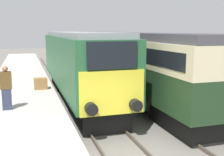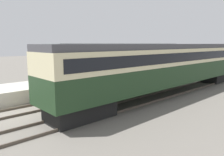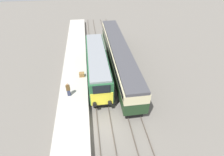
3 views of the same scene
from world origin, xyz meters
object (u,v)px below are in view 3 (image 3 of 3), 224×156
(passenger_carriage, at_px, (119,54))
(person_on_platform, at_px, (68,90))
(locomotive, at_px, (97,64))
(luggage_crate, at_px, (82,75))

(passenger_carriage, xyz_separation_m, person_on_platform, (-7.18, -6.66, -0.60))
(passenger_carriage, bearing_deg, locomotive, -147.85)
(locomotive, xyz_separation_m, person_on_platform, (-3.78, -4.52, -0.40))
(person_on_platform, bearing_deg, luggage_crate, 67.72)
(passenger_carriage, bearing_deg, luggage_crate, -152.73)
(luggage_crate, bearing_deg, passenger_carriage, 27.27)
(locomotive, distance_m, passenger_carriage, 4.02)
(person_on_platform, xyz_separation_m, luggage_crate, (1.54, 3.75, -0.60))
(passenger_carriage, distance_m, luggage_crate, 6.46)
(luggage_crate, bearing_deg, locomotive, 18.99)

